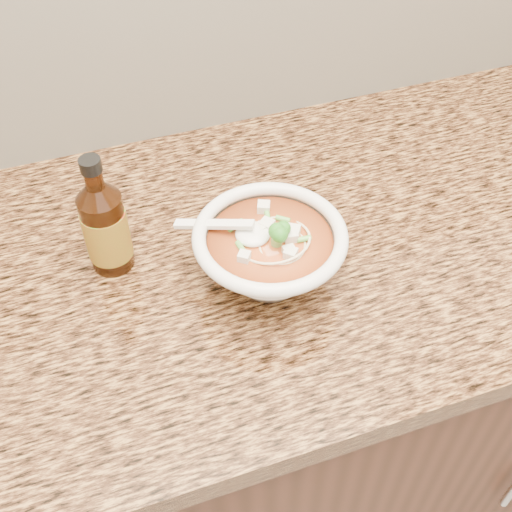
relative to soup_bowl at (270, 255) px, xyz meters
name	(u,v)px	position (x,y,z in m)	size (l,w,h in m)	color
cabinet	(277,394)	(0.05, 0.07, -0.52)	(4.00, 0.65, 0.86)	black
counter_slab	(284,244)	(0.05, 0.07, -0.07)	(4.00, 0.68, 0.04)	#A4733C
soup_bowl	(270,255)	(0.00, 0.00, 0.00)	(0.22, 0.21, 0.12)	white
hot_sauce_bottle	(105,227)	(-0.21, 0.10, 0.02)	(0.08, 0.08, 0.19)	#3F1B08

